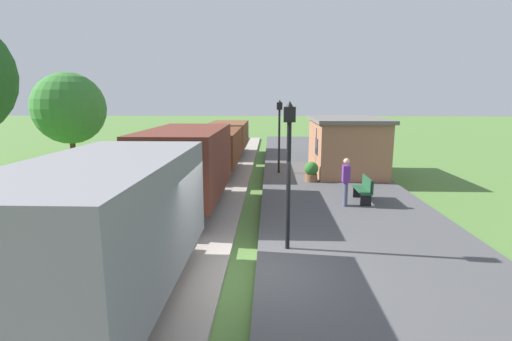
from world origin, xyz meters
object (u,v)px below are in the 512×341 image
Objects in this scene: person_waiting at (346,180)px; lamp_post_near at (289,149)px; lamp_post_far at (279,123)px; potted_planter at (311,171)px; tree_trackside_far at (69,108)px; bench_near_hut at (364,189)px; bench_down_platform at (324,151)px; station_hut at (345,144)px; freight_train at (200,159)px.

person_waiting is 4.83m from lamp_post_near.
lamp_post_near is 1.00× the size of lamp_post_far.
tree_trackside_far reaches higher than potted_planter.
lamp_post_near is at bearing -90.00° from lamp_post_far.
bench_near_hut and bench_down_platform have the same top height.
bench_down_platform is (-0.42, 4.45, -0.93)m from station_hut.
freight_train is 10.86m from bench_down_platform.
freight_train is 6.03m from person_waiting.
freight_train is at bearing -147.70° from station_hut.
bench_down_platform is at bearing 77.36° from potted_planter.
person_waiting reaches higher than bench_near_hut.
lamp_post_far is at bearing -120.99° from bench_down_platform.
lamp_post_far reaches higher than bench_near_hut.
person_waiting is 0.32× the size of tree_trackside_far.
lamp_post_far is at bearing 125.65° from potted_planter.
lamp_post_near is 15.53m from tree_trackside_far.
station_hut is at bearing 9.39° from lamp_post_far.
station_hut is 3.39× the size of person_waiting.
lamp_post_near is at bearing -44.18° from tree_trackside_far.
tree_trackside_far is at bearing 149.51° from freight_train.
freight_train is 5.17m from potted_planter.
lamp_post_far is 11.18m from tree_trackside_far.
tree_trackside_far reaches higher than person_waiting.
bench_near_hut is 0.88× the size of person_waiting.
station_hut reaches higher than freight_train.
tree_trackside_far is at bearing 167.22° from potted_planter.
bench_near_hut is (-0.42, -5.98, -0.93)m from station_hut.
potted_planter is at bearing 19.75° from freight_train.
potted_planter is 13.18m from tree_trackside_far.
freight_train is at bearing -160.25° from potted_planter.
lamp_post_far is (-2.21, 5.99, 1.62)m from person_waiting.
bench_down_platform is 1.64× the size of potted_planter.
station_hut is 3.87× the size of bench_down_platform.
freight_train reaches higher than bench_down_platform.
bench_down_platform is (6.38, 8.75, -0.83)m from freight_train.
station_hut is 6.69m from person_waiting.
potted_planter is (4.80, 1.72, -0.83)m from freight_train.
bench_near_hut is 0.41× the size of lamp_post_near.
lamp_post_near is (-3.44, -10.54, 1.15)m from station_hut.
lamp_post_far is (-3.02, 5.41, 2.08)m from bench_near_hut.
station_hut is at bearing 85.95° from bench_near_hut.
tree_trackside_far reaches higher than bench_down_platform.
potted_planter is at bearing -102.64° from bench_down_platform.
bench_near_hut is at bearing -90.00° from bench_down_platform.
bench_down_platform is at bearing 59.01° from lamp_post_far.
station_hut is (6.80, 4.30, 0.10)m from freight_train.
bench_down_platform is at bearing 78.62° from lamp_post_near.
bench_near_hut is at bearing -142.30° from person_waiting.
lamp_post_far reaches higher than person_waiting.
bench_near_hut is 0.41× the size of lamp_post_far.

